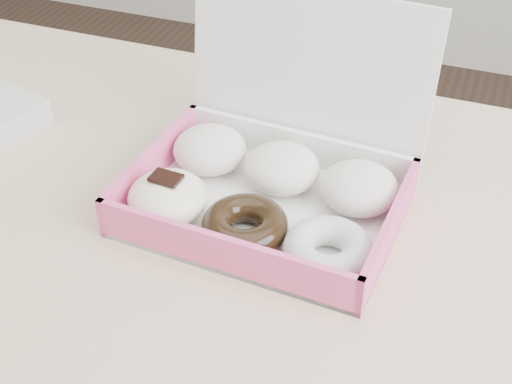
% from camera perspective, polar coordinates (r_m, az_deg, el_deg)
% --- Properties ---
extents(table, '(1.20, 0.80, 0.75)m').
position_cam_1_polar(table, '(0.90, -5.08, -6.20)').
color(table, tan).
rests_on(table, ground).
extents(donut_box, '(0.33, 0.28, 0.23)m').
position_cam_1_polar(donut_box, '(0.85, 0.97, 0.92)').
color(donut_box, white).
rests_on(donut_box, table).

